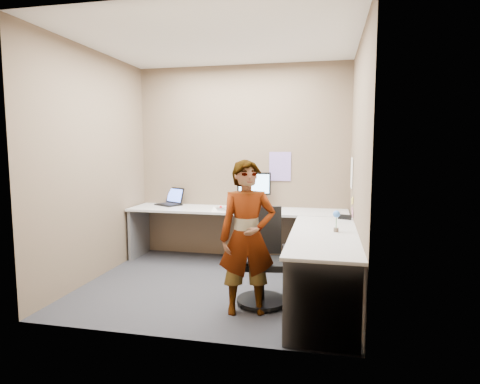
% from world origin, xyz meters
% --- Properties ---
extents(ground, '(3.00, 3.00, 0.00)m').
position_xyz_m(ground, '(0.00, 0.00, 0.00)').
color(ground, black).
rests_on(ground, ground).
extents(wall_back, '(3.00, 0.00, 3.00)m').
position_xyz_m(wall_back, '(0.00, 1.30, 1.35)').
color(wall_back, brown).
rests_on(wall_back, ground).
extents(wall_right, '(0.00, 2.70, 2.70)m').
position_xyz_m(wall_right, '(1.50, 0.00, 1.35)').
color(wall_right, brown).
rests_on(wall_right, ground).
extents(wall_left, '(0.00, 2.70, 2.70)m').
position_xyz_m(wall_left, '(-1.50, 0.00, 1.35)').
color(wall_left, brown).
rests_on(wall_left, ground).
extents(ceiling, '(3.00, 3.00, 0.00)m').
position_xyz_m(ceiling, '(0.00, 0.00, 2.70)').
color(ceiling, white).
rests_on(ceiling, wall_back).
extents(desk, '(2.98, 2.58, 0.73)m').
position_xyz_m(desk, '(0.44, 0.39, 0.59)').
color(desk, '#BBBBBB').
rests_on(desk, ground).
extents(paper_ream, '(0.33, 0.28, 0.06)m').
position_xyz_m(paper_ream, '(0.22, 1.07, 0.76)').
color(paper_ream, '#B71216').
rests_on(paper_ream, desk).
extents(monitor, '(0.45, 0.19, 0.44)m').
position_xyz_m(monitor, '(0.22, 1.09, 1.04)').
color(monitor, black).
rests_on(monitor, paper_ream).
extents(laptop, '(0.44, 0.42, 0.25)m').
position_xyz_m(laptop, '(-1.02, 1.17, 0.79)').
color(laptop, black).
rests_on(laptop, desk).
extents(trackball_mouse, '(0.12, 0.08, 0.07)m').
position_xyz_m(trackball_mouse, '(-0.17, 0.80, 0.76)').
color(trackball_mouse, '#B7B7BC').
rests_on(trackball_mouse, desk).
extents(origami, '(0.10, 0.10, 0.06)m').
position_xyz_m(origami, '(-0.25, 0.75, 0.76)').
color(origami, white).
rests_on(origami, desk).
extents(stapler, '(0.15, 0.09, 0.05)m').
position_xyz_m(stapler, '(1.40, 0.50, 0.76)').
color(stapler, black).
rests_on(stapler, desk).
extents(flower, '(0.07, 0.07, 0.22)m').
position_xyz_m(flower, '(1.29, -0.23, 0.87)').
color(flower, brown).
rests_on(flower, desk).
extents(calendar_purple, '(0.30, 0.01, 0.40)m').
position_xyz_m(calendar_purple, '(0.55, 1.29, 1.30)').
color(calendar_purple, '#846BB7').
rests_on(calendar_purple, wall_back).
extents(calendar_white, '(0.01, 0.28, 0.38)m').
position_xyz_m(calendar_white, '(1.49, 0.90, 1.25)').
color(calendar_white, white).
rests_on(calendar_white, wall_right).
extents(sticky_note_a, '(0.01, 0.07, 0.07)m').
position_xyz_m(sticky_note_a, '(1.49, 0.55, 0.95)').
color(sticky_note_a, '#F2E059').
rests_on(sticky_note_a, wall_right).
extents(sticky_note_b, '(0.01, 0.07, 0.07)m').
position_xyz_m(sticky_note_b, '(1.49, 0.60, 0.82)').
color(sticky_note_b, pink).
rests_on(sticky_note_b, wall_right).
extents(sticky_note_c, '(0.01, 0.07, 0.07)m').
position_xyz_m(sticky_note_c, '(1.49, 0.48, 0.80)').
color(sticky_note_c, pink).
rests_on(sticky_note_c, wall_right).
extents(sticky_note_d, '(0.01, 0.07, 0.07)m').
position_xyz_m(sticky_note_d, '(1.49, 0.70, 0.92)').
color(sticky_note_d, '#F2E059').
rests_on(sticky_note_d, wall_right).
extents(office_chair, '(0.52, 0.50, 0.95)m').
position_xyz_m(office_chair, '(0.57, -0.37, 0.39)').
color(office_chair, black).
rests_on(office_chair, ground).
extents(person, '(0.61, 0.49, 1.45)m').
position_xyz_m(person, '(0.47, -0.65, 0.73)').
color(person, '#999399').
rests_on(person, ground).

